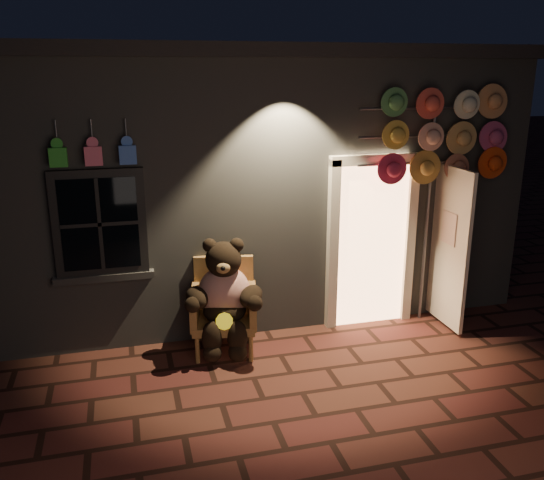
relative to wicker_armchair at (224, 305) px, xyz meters
name	(u,v)px	position (x,y,z in m)	size (l,w,h in m)	color
ground	(303,393)	(0.59, -1.21, -0.53)	(60.00, 60.00, 0.00)	#4E281D
shop_building	(228,164)	(0.59, 2.78, 1.20)	(7.30, 5.95, 3.51)	slate
wicker_armchair	(224,305)	(0.00, 0.00, 0.00)	(0.84, 0.79, 1.07)	#B08044
teddy_bear	(224,296)	(-0.02, -0.14, 0.17)	(0.94, 0.81, 1.32)	#AA2612
hat_rack	(444,138)	(2.73, 0.07, 1.85)	(1.92, 0.22, 2.98)	#59595E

